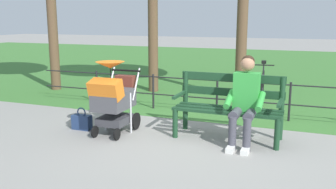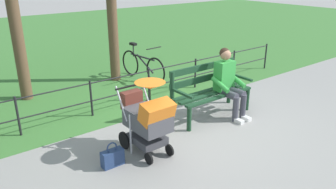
{
  "view_description": "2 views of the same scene",
  "coord_description": "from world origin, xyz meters",
  "px_view_note": "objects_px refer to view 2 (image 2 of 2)",
  "views": [
    {
      "loc": [
        -1.61,
        5.33,
        1.79
      ],
      "look_at": [
        0.4,
        0.13,
        0.65
      ],
      "focal_mm": 39.83,
      "sensor_mm": 36.0,
      "label": 1
    },
    {
      "loc": [
        3.67,
        4.05,
        2.63
      ],
      "look_at": [
        0.54,
        -0.03,
        0.67
      ],
      "focal_mm": 35.42,
      "sensor_mm": 36.0,
      "label": 2
    }
  ],
  "objects_px": {
    "bicycle": "(142,65)",
    "stroller": "(148,117)",
    "person_on_bench": "(228,81)",
    "handbag": "(113,158)",
    "park_bench": "(209,88)"
  },
  "relations": [
    {
      "from": "stroller",
      "to": "bicycle",
      "type": "xyz_separation_m",
      "value": [
        -1.89,
        -3.03,
        -0.23
      ]
    },
    {
      "from": "person_on_bench",
      "to": "bicycle",
      "type": "xyz_separation_m",
      "value": [
        0.09,
        -2.77,
        -0.31
      ]
    },
    {
      "from": "park_bench",
      "to": "handbag",
      "type": "height_order",
      "value": "park_bench"
    },
    {
      "from": "stroller",
      "to": "park_bench",
      "type": "bearing_deg",
      "value": -164.39
    },
    {
      "from": "person_on_bench",
      "to": "bicycle",
      "type": "distance_m",
      "value": 2.79
    },
    {
      "from": "bicycle",
      "to": "person_on_bench",
      "type": "bearing_deg",
      "value": 91.94
    },
    {
      "from": "stroller",
      "to": "bicycle",
      "type": "distance_m",
      "value": 3.58
    },
    {
      "from": "stroller",
      "to": "handbag",
      "type": "height_order",
      "value": "stroller"
    },
    {
      "from": "bicycle",
      "to": "stroller",
      "type": "bearing_deg",
      "value": 58.05
    },
    {
      "from": "stroller",
      "to": "handbag",
      "type": "distance_m",
      "value": 0.77
    },
    {
      "from": "park_bench",
      "to": "person_on_bench",
      "type": "distance_m",
      "value": 0.38
    },
    {
      "from": "park_bench",
      "to": "handbag",
      "type": "distance_m",
      "value": 2.4
    },
    {
      "from": "stroller",
      "to": "bicycle",
      "type": "relative_size",
      "value": 0.69
    },
    {
      "from": "person_on_bench",
      "to": "handbag",
      "type": "relative_size",
      "value": 3.45
    },
    {
      "from": "park_bench",
      "to": "person_on_bench",
      "type": "xyz_separation_m",
      "value": [
        -0.27,
        0.22,
        0.15
      ]
    }
  ]
}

